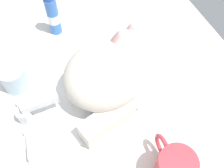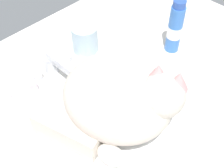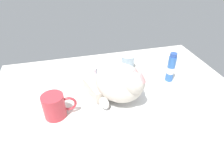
% 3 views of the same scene
% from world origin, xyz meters
% --- Properties ---
extents(ground_plane, '(1.10, 0.83, 0.03)m').
position_xyz_m(ground_plane, '(0.00, 0.00, -0.01)').
color(ground_plane, silver).
extents(sink_basin, '(0.34, 0.34, 0.01)m').
position_xyz_m(sink_basin, '(0.00, 0.00, 0.00)').
color(sink_basin, white).
rests_on(sink_basin, ground_plane).
extents(faucet, '(0.12, 0.11, 0.06)m').
position_xyz_m(faucet, '(0.00, 0.21, 0.03)').
color(faucet, silver).
rests_on(faucet, ground_plane).
extents(cat, '(0.27, 0.26, 0.16)m').
position_xyz_m(cat, '(-0.00, -0.01, 0.08)').
color(cat, beige).
rests_on(cat, sink_basin).
extents(coffee_mug, '(0.13, 0.08, 0.10)m').
position_xyz_m(coffee_mug, '(-0.27, -0.05, 0.05)').
color(coffee_mug, '#C63842').
rests_on(coffee_mug, ground_plane).
extents(rinse_cup, '(0.07, 0.07, 0.07)m').
position_xyz_m(rinse_cup, '(0.11, 0.22, 0.04)').
color(rinse_cup, silver).
rests_on(rinse_cup, ground_plane).
extents(soap_dish, '(0.09, 0.06, 0.01)m').
position_xyz_m(soap_dish, '(-0.10, 0.21, 0.01)').
color(soap_dish, white).
rests_on(soap_dish, ground_plane).
extents(soap_bar, '(0.07, 0.06, 0.02)m').
position_xyz_m(soap_bar, '(-0.10, 0.21, 0.02)').
color(soap_bar, silver).
rests_on(soap_bar, soap_dish).
extents(toothpaste_bottle, '(0.04, 0.04, 0.15)m').
position_xyz_m(toothpaste_bottle, '(0.27, 0.06, 0.07)').
color(toothpaste_bottle, '#3870C6').
rests_on(toothpaste_bottle, ground_plane).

